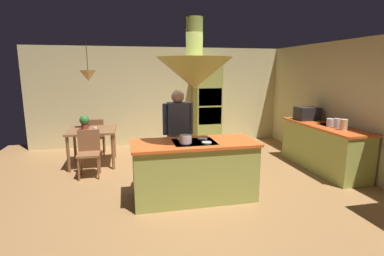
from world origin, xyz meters
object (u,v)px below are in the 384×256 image
Objects in this scene: potted_plant_on_table at (85,122)px; cup_on_table at (95,129)px; microwave_on_counter at (307,113)px; canister_tea at (330,122)px; canister_flour at (344,125)px; canister_sugar at (337,123)px; cooking_pot_on_cooktop at (186,139)px; oven_tower at (207,106)px; chair_by_back_wall at (96,134)px; person_at_island at (178,131)px; kitchen_island at (194,170)px; chair_facing_island at (89,150)px; dining_table at (92,134)px.

cup_on_table is at bearing -46.77° from potted_plant_on_table.
microwave_on_counter is at bearing -8.39° from potted_plant_on_table.
potted_plant_on_table is at bearing 162.69° from canister_tea.
potted_plant_on_table is 5.01m from canister_flour.
canister_sugar reaches higher than cooking_pot_on_cooktop.
canister_tea is 0.33× the size of microwave_on_counter.
cooking_pot_on_cooktop is (-1.26, -3.37, -0.07)m from oven_tower.
oven_tower is at bearing 21.24° from potted_plant_on_table.
oven_tower is at bearing -170.82° from chair_by_back_wall.
cooking_pot_on_cooktop is (1.54, -2.92, 0.48)m from chair_by_back_wall.
microwave_on_counter is (2.97, 0.74, 0.10)m from person_at_island.
canister_flour is (4.45, -1.58, 0.20)m from cup_on_table.
person_at_island is at bearing 175.98° from canister_sugar.
kitchen_island is 2.96m from canister_tea.
oven_tower is 3.05m from cup_on_table.
microwave_on_counter is (0.00, 1.13, 0.04)m from canister_flour.
potted_plant_on_table is (-2.93, -1.14, -0.12)m from oven_tower.
potted_plant_on_table is 2.79m from cooking_pot_on_cooktop.
kitchen_island is at bearing -167.15° from canister_tea.
canister_tea is (0.00, 0.36, -0.02)m from canister_flour.
kitchen_island is 2.21m from chair_facing_island.
canister_tea reaches higher than dining_table.
chair_facing_island is 2.23m from cooking_pot_on_cooktop.
person_at_island is at bearing 172.54° from canister_flour.
canister_flour is at bearing -7.46° from person_at_island.
dining_table is 6.42× the size of canister_tea.
canister_flour is 1.09× the size of cooking_pot_on_cooktop.
cup_on_table is 0.46× the size of canister_flour.
canister_flour is (4.54, -1.12, 0.50)m from chair_facing_island.
oven_tower is at bearing 69.52° from cooking_pot_on_cooktop.
canister_tea is at bearing 14.54° from cooking_pot_on_cooktop.
kitchen_island is 3.23m from microwave_on_counter.
person_at_island reaches higher than cooking_pot_on_cooktop.
cup_on_table is at bearing 130.75° from kitchen_island.
oven_tower is at bearing 33.22° from chair_facing_island.
chair_by_back_wall is at bearing 79.19° from potted_plant_on_table.
person_at_island is 9.14× the size of cooking_pot_on_cooktop.
potted_plant_on_table is 3.33× the size of cup_on_table.
cooking_pot_on_cooktop reaches higher than chair_facing_island.
chair_by_back_wall is (0.00, 1.38, 0.00)m from chair_facing_island.
kitchen_island is 0.84m from person_at_island.
oven_tower reaches higher than kitchen_island.
microwave_on_counter reaches higher than kitchen_island.
microwave_on_counter reaches higher than dining_table.
potted_plant_on_table reaches higher than cup_on_table.
canister_sugar is at bearing -90.00° from canister_tea.
canister_flour is at bearing -13.87° from chair_facing_island.
cup_on_table is at bearing 164.69° from canister_tea.
canister_tea is 0.83× the size of cooking_pot_on_cooktop.
chair_facing_island is at bearing -90.00° from dining_table.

